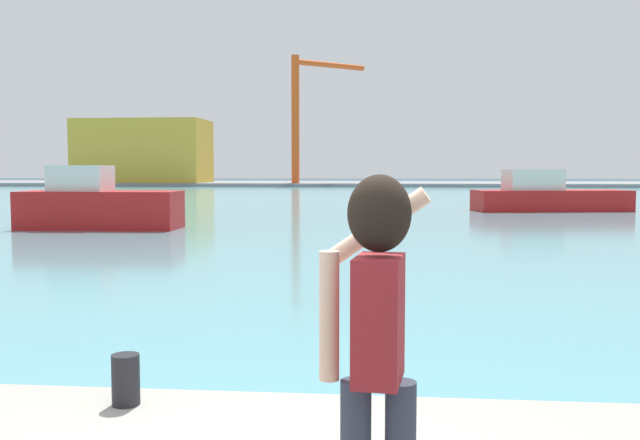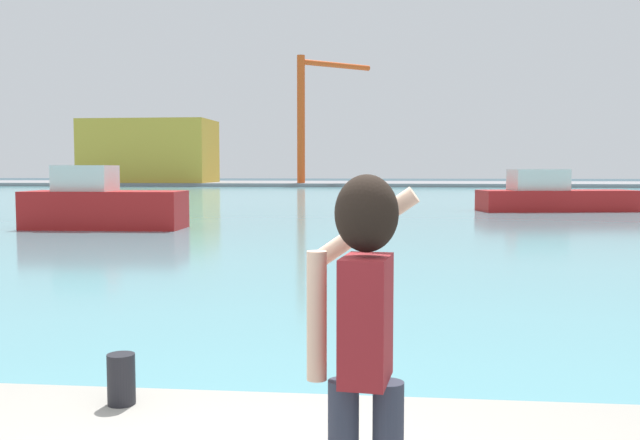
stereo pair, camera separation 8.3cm
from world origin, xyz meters
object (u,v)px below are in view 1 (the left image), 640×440
harbor_bollard (126,380)px  person_photographer (376,327)px  warehouse_left (144,151)px  boat_moored (98,205)px  boat_moored_2 (547,196)px  port_crane (304,106)px

harbor_bollard → person_photographer: bearing=-45.0°
person_photographer → harbor_bollard: 2.82m
harbor_bollard → warehouse_left: 90.66m
person_photographer → boat_moored: size_ratio=0.30×
person_photographer → harbor_bollard: person_photographer is taller
person_photographer → boat_moored_2: boat_moored_2 is taller
port_crane → warehouse_left: bearing=175.8°
harbor_bollard → boat_moored: size_ratio=0.07×
warehouse_left → port_crane: bearing=-4.2°
person_photographer → boat_moored: 24.16m
person_photographer → port_crane: 86.77m
person_photographer → warehouse_left: bearing=27.0°
harbor_bollard → warehouse_left: warehouse_left is taller
harbor_bollard → boat_moored: boat_moored is taller
boat_moored → boat_moored_2: size_ratio=0.70×
harbor_bollard → boat_moored: bearing=113.6°
boat_moored_2 → person_photographer: bearing=-113.5°
person_photographer → boat_moored: (-10.57, 21.72, -0.63)m
boat_moored_2 → warehouse_left: warehouse_left is taller
boat_moored → warehouse_left: (-21.59, 65.54, 3.67)m
person_photographer → warehouse_left: (-32.16, 87.27, 3.04)m
port_crane → person_photographer: bearing=-83.0°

